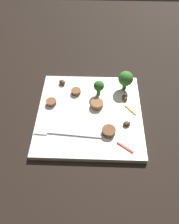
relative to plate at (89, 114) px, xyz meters
name	(u,v)px	position (x,y,z in m)	size (l,w,h in m)	color
ground_plane	(89,115)	(0.00, 0.00, -0.01)	(1.40, 1.40, 0.00)	black
plate	(89,114)	(0.00, 0.00, 0.00)	(0.29, 0.29, 0.02)	white
fork	(63,134)	(0.07, 0.08, 0.01)	(0.18, 0.03, 0.00)	silver
broccoli_floret_0	(99,86)	(-0.02, -0.07, 0.04)	(0.03, 0.03, 0.05)	#347525
broccoli_floret_1	(126,79)	(-0.10, -0.10, 0.05)	(0.04, 0.04, 0.06)	#408630
sausage_slice_0	(76,92)	(0.04, -0.07, 0.01)	(0.03, 0.03, 0.01)	brown
sausage_slice_1	(109,131)	(-0.05, 0.07, 0.01)	(0.04, 0.04, 0.01)	brown
sausage_slice_2	(51,102)	(0.11, -0.03, 0.01)	(0.03, 0.03, 0.01)	brown
sausage_slice_3	(97,104)	(-0.02, -0.02, 0.02)	(0.04, 0.04, 0.02)	brown
mushroom_0	(125,98)	(-0.10, -0.05, 0.01)	(0.02, 0.02, 0.01)	#4C331E
mushroom_1	(127,124)	(-0.10, 0.04, 0.01)	(0.02, 0.02, 0.01)	#422B19
mushroom_2	(62,82)	(0.09, -0.11, 0.01)	(0.02, 0.02, 0.01)	#4C331E
pepper_strip_0	(131,110)	(-0.12, -0.01, 0.01)	(0.04, 0.01, 0.00)	orange
pepper_strip_1	(125,147)	(-0.09, 0.11, 0.01)	(0.05, 0.01, 0.00)	red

